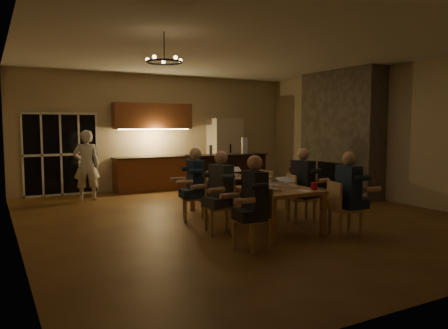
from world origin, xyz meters
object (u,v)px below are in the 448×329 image
Objects in this scene: dining_table at (249,202)px; plate_far at (247,176)px; chair_right_mid at (301,198)px; standing_person at (86,165)px; chair_left_near at (252,219)px; laptop_d at (266,176)px; bar_bottle at (211,150)px; person_left_far at (195,185)px; laptop_e at (210,172)px; can_cola at (210,172)px; bar_blender at (244,145)px; redcup_mid at (223,178)px; laptop_a at (270,183)px; laptop_f at (235,170)px; mug_front at (257,183)px; plate_left at (260,189)px; plate_near at (282,184)px; chair_right_far at (274,191)px; person_left_near at (255,203)px; can_right at (259,176)px; laptop_c at (233,177)px; person_right_near at (348,194)px; laptop_b at (290,181)px; mug_mid at (235,176)px; chair_right_near at (345,209)px; redcup_near at (314,186)px; chair_left_far at (194,197)px; refrigerator at (225,152)px; person_right_mid at (303,185)px; mug_back at (212,176)px; chair_left_mid at (219,207)px; bar_island at (227,175)px; redcup_far at (218,171)px.

plate_far reaches higher than dining_table.
chair_right_mid is 0.53× the size of standing_person.
chair_left_near is 1.89m from laptop_d.
plate_far is 1.97m from bar_bottle.
laptop_e is (0.56, 0.50, 0.17)m from person_left_far.
can_cola is 0.29× the size of bar_blender.
redcup_mid is at bearing 147.71° from chair_left_near.
laptop_f is (0.51, 2.04, 0.00)m from laptop_a.
plate_left is at bearing -116.18° from mug_front.
laptop_f is at bearing 74.66° from mug_front.
plate_near is (0.75, -0.83, -0.05)m from redcup_mid.
person_left_far is 1.12m from can_cola.
chair_right_far is 2.81m from person_left_near.
plate_near is (-0.05, -0.81, -0.05)m from can_right.
standing_person is 7.23× the size of plate_near.
person_left_far is 1.23m from mug_front.
bar_blender is (1.86, 2.67, 0.42)m from laptop_c.
laptop_b is (-0.68, 0.68, 0.17)m from person_right_near.
chair_right_near is at bearing -70.09° from mug_mid.
standing_person reaches higher than laptop_b.
mug_front is (0.18, -0.50, -0.06)m from laptop_c.
can_right is at bearing -64.48° from can_cola.
plate_left is 0.90× the size of plate_far.
laptop_b is (1.13, 0.60, 0.42)m from chair_left_near.
chair_right_far is 2.19× the size of bar_blender.
chair_right_mid is 1.31m from laptop_a.
person_left_near reaches higher than laptop_d.
redcup_near is (-0.43, 0.27, 0.37)m from chair_right_near.
chair_left_far is at bearing 167.21° from can_right.
refrigerator is at bearing -21.17° from chair_right_far.
laptop_d is 2.67× the size of redcup_near.
laptop_f is 2.67× the size of redcup_near.
can_cola is (0.19, 1.32, -0.05)m from laptop_c.
chair_right_mid is at bearing -6.51° from person_right_mid.
plate_far is at bearing 65.67° from mug_front.
refrigerator is 8.57× the size of plate_left.
redcup_near is (0.14, -1.20, -0.05)m from laptop_d.
standing_person reaches higher than laptop_e.
plate_near is at bearing -60.73° from mug_back.
refrigerator is 5.86m from chair_left_mid.
bar_island reaches higher than laptop_f.
plate_near is (-0.55, -1.02, 0.31)m from chair_right_far.
can_cola reaches higher than plate_far.
chair_left_mid is 2.02m from can_cola.
chair_right_mid is (1.75, 0.01, 0.00)m from chair_left_mid.
bar_bottle is at bearing 69.96° from redcup_far.
chair_left_far is 1.62m from plate_left.
chair_right_mid is 2.00m from person_left_far.
person_left_far is at bearing -125.06° from refrigerator.
refrigerator is 4.93m from redcup_mid.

